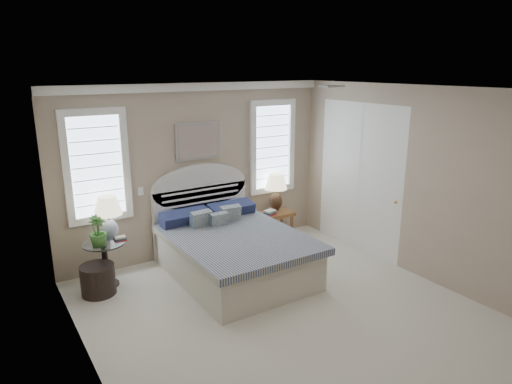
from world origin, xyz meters
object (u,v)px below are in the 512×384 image
at_px(bed, 231,249).
at_px(floor_pot, 98,280).
at_px(lamp_right, 276,188).
at_px(side_table_left, 105,259).
at_px(nightstand_right, 277,220).
at_px(lamp_left, 108,213).

height_order(bed, floor_pot, bed).
distance_m(floor_pot, lamp_right, 3.27).
bearing_deg(side_table_left, floor_pot, -129.96).
xyz_separation_m(nightstand_right, lamp_right, (0.06, 0.14, 0.53)).
height_order(floor_pot, lamp_left, lamp_left).
xyz_separation_m(bed, floor_pot, (-1.81, 0.40, -0.18)).
distance_m(nightstand_right, lamp_right, 0.55).
bearing_deg(floor_pot, nightstand_right, 5.34).
xyz_separation_m(side_table_left, nightstand_right, (2.95, 0.10, -0.00)).
height_order(bed, lamp_left, bed).
height_order(side_table_left, lamp_right, lamp_right).
bearing_deg(lamp_left, lamp_right, 2.85).
xyz_separation_m(bed, nightstand_right, (1.30, 0.69, 0.00)).
relative_size(nightstand_right, lamp_right, 0.83).
xyz_separation_m(nightstand_right, floor_pot, (-3.11, -0.29, -0.18)).
distance_m(bed, lamp_right, 1.68).
distance_m(bed, floor_pot, 1.86).
relative_size(side_table_left, lamp_right, 0.99).
bearing_deg(lamp_right, lamp_left, -177.15).
bearing_deg(side_table_left, bed, -19.74).
bearing_deg(lamp_right, side_table_left, -175.52).
height_order(bed, lamp_right, bed).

